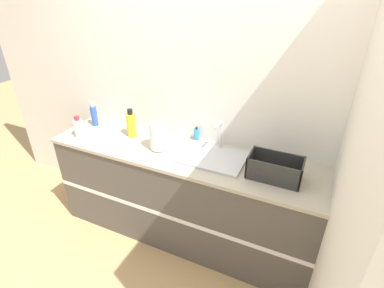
{
  "coord_description": "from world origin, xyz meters",
  "views": [
    {
      "loc": [
        0.98,
        -1.62,
        2.2
      ],
      "look_at": [
        0.11,
        0.26,
        1.04
      ],
      "focal_mm": 28.0,
      "sensor_mm": 36.0,
      "label": 1
    }
  ],
  "objects": [
    {
      "name": "paper_towel_roll",
      "position": [
        -0.2,
        0.26,
        1.04
      ],
      "size": [
        0.14,
        0.14,
        0.24
      ],
      "color": "#4C4C51",
      "rests_on": "counter_cabinet"
    },
    {
      "name": "soap_dispenser",
      "position": [
        0.03,
        0.53,
        0.97
      ],
      "size": [
        0.05,
        0.05,
        0.13
      ],
      "color": "#338CCC",
      "rests_on": "counter_cabinet"
    },
    {
      "name": "bottle_blue",
      "position": [
        -1.01,
        0.4,
        1.02
      ],
      "size": [
        0.06,
        0.06,
        0.24
      ],
      "color": "#2D56B7",
      "rests_on": "counter_cabinet"
    },
    {
      "name": "bottle_white_spray",
      "position": [
        -0.98,
        0.15,
        1.0
      ],
      "size": [
        0.08,
        0.08,
        0.2
      ],
      "color": "white",
      "rests_on": "counter_cabinet"
    },
    {
      "name": "sink",
      "position": [
        0.27,
        0.32,
        0.93
      ],
      "size": [
        0.52,
        0.38,
        0.27
      ],
      "color": "silver",
      "rests_on": "counter_cabinet"
    },
    {
      "name": "ground_plane",
      "position": [
        0.0,
        0.0,
        0.0
      ],
      "size": [
        12.0,
        12.0,
        0.0
      ],
      "primitive_type": "plane",
      "color": "tan"
    },
    {
      "name": "wall_right",
      "position": [
        1.2,
        0.29,
        1.3
      ],
      "size": [
        0.06,
        2.58,
        2.6
      ],
      "color": "beige",
      "rests_on": "ground_plane"
    },
    {
      "name": "wall_back",
      "position": [
        0.0,
        0.61,
        1.3
      ],
      "size": [
        4.74,
        0.06,
        2.6
      ],
      "color": "silver",
      "rests_on": "ground_plane"
    },
    {
      "name": "bottle_yellow",
      "position": [
        -0.54,
        0.36,
        1.03
      ],
      "size": [
        0.09,
        0.09,
        0.26
      ],
      "color": "yellow",
      "rests_on": "counter_cabinet"
    },
    {
      "name": "dish_rack",
      "position": [
        0.77,
        0.25,
        0.98
      ],
      "size": [
        0.38,
        0.21,
        0.17
      ],
      "color": "#2D2D2D",
      "rests_on": "counter_cabinet"
    },
    {
      "name": "counter_cabinet",
      "position": [
        0.0,
        0.29,
        0.46
      ],
      "size": [
        2.36,
        0.6,
        0.92
      ],
      "color": "#514C47",
      "rests_on": "ground_plane"
    }
  ]
}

